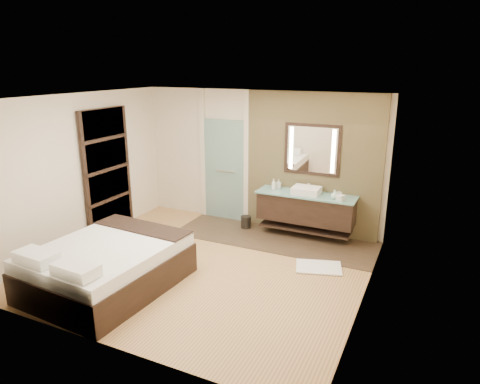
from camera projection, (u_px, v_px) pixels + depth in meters
The scene contains 15 objects.
floor at pixel (205, 267), 6.96m from camera, with size 5.00×5.00×0.00m, color #986740.
tile_strip at pixel (274, 238), 8.10m from camera, with size 3.80×1.30×0.01m, color #34291C.
stone_wall at pixel (312, 165), 8.04m from camera, with size 2.60×0.08×2.70m, color tan.
vanity at pixel (306, 208), 8.01m from camera, with size 1.85×0.55×0.88m.
mirror_unit at pixel (312, 150), 7.91m from camera, with size 1.06×0.04×0.96m.
frosted_door at pixel (225, 166), 8.84m from camera, with size 1.10×0.12×2.70m.
shoji_partition at pixel (108, 172), 8.12m from camera, with size 0.06×1.20×2.40m.
bed at pixel (107, 266), 6.25m from camera, with size 1.82×2.22×0.82m.
bath_mat at pixel (319, 267), 6.91m from camera, with size 0.72×0.50×0.02m, color white.
waste_bin at pixel (246, 222), 8.56m from camera, with size 0.20×0.20×0.25m, color black.
tissue_box at pixel (340, 198), 7.51m from camera, with size 0.12×0.12×0.10m, color silver.
soap_bottle_a at pixel (274, 184), 8.16m from camera, with size 0.08×0.08×0.21m, color white.
soap_bottle_b at pixel (279, 184), 8.25m from camera, with size 0.08×0.08×0.18m, color #B2B2B2.
soap_bottle_c at pixel (334, 195), 7.59m from camera, with size 0.13×0.13×0.16m, color silver.
cup at pixel (338, 195), 7.67m from camera, with size 0.13×0.13×0.10m, color silver.
Camera 1 is at (3.20, -5.47, 3.16)m, focal length 32.00 mm.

